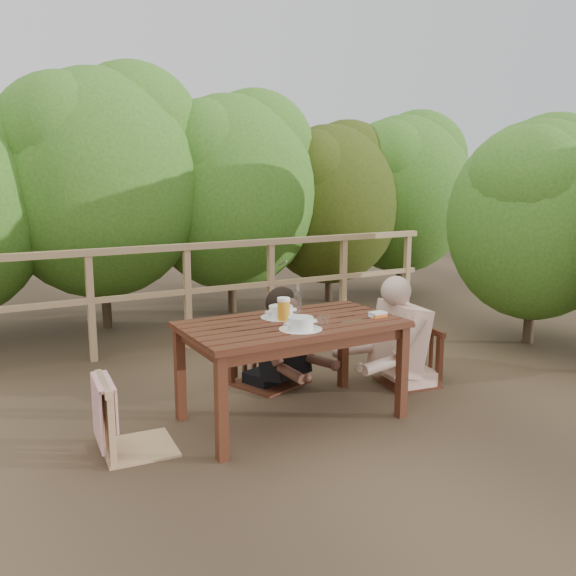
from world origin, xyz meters
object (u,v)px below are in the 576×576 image
table (292,371)px  butter_tub (378,315)px  soup_near (301,324)px  beer_glass (284,310)px  diner_right (413,295)px  soup_far (281,312)px  woman (267,309)px  chair_right (409,332)px  bottle (298,300)px  chair_left (136,380)px  chair_far (268,322)px  tumbler (324,322)px  bread_roll (302,324)px

table → butter_tub: 0.71m
soup_near → beer_glass: bearing=85.1°
diner_right → soup_far: diner_right is taller
woman → beer_glass: bearing=52.3°
table → chair_right: chair_right is taller
table → bottle: (0.15, 0.17, 0.45)m
chair_left → butter_tub: chair_left is taller
chair_left → bottle: bottle is taller
soup_far → bottle: (0.15, 0.02, 0.07)m
table → woman: (0.19, 0.72, 0.27)m
diner_right → soup_near: 1.30m
soup_far → chair_far: bearing=70.9°
woman → soup_near: 0.96m
chair_right → chair_left: bearing=-78.2°
chair_left → beer_glass: (1.02, 0.02, 0.31)m
beer_glass → tumbler: 0.31m
diner_right → tumbler: diner_right is taller
chair_right → tumbler: chair_right is taller
bread_roll → soup_far: bearing=86.0°
butter_tub → chair_far: bearing=111.0°
beer_glass → butter_tub: 0.66m
butter_tub → bottle: bearing=138.4°
table → woman: woman is taller
chair_far → soup_near: bearing=-124.3°
chair_far → chair_right: size_ratio=1.18×
table → chair_far: chair_far is taller
chair_left → soup_far: size_ratio=3.14×
chair_left → tumbler: 1.22m
tumbler → butter_tub: 0.47m
bottle → soup_far: bearing=-170.9°
soup_near → bread_roll: 0.05m
beer_glass → bread_roll: bearing=-88.6°
chair_left → butter_tub: (1.63, -0.22, 0.25)m
table → tumbler: size_ratio=17.42×
beer_glass → chair_far: bearing=71.1°
chair_left → chair_right: (2.21, 0.12, -0.02)m
diner_right → bread_roll: bearing=113.9°
bottle → woman: bearing=85.4°
table → butter_tub: (0.58, -0.18, 0.36)m
chair_right → butter_tub: chair_right is taller
diner_right → soup_far: bearing=99.4°
bottle → butter_tub: bottle is taller
table → woman: size_ratio=1.19×
soup_near → soup_far: 0.35m
beer_glass → soup_far: bearing=72.5°
tumbler → beer_glass: bearing=119.0°
chair_far → woman: size_ratio=0.83×
chair_far → beer_glass: size_ratio=5.97×
soup_far → bread_roll: (-0.02, -0.32, -0.01)m
chair_left → woman: size_ratio=0.72×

